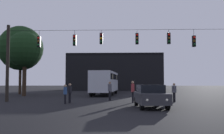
{
  "coord_description": "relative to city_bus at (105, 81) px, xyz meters",
  "views": [
    {
      "loc": [
        0.4,
        -7.32,
        1.72
      ],
      "look_at": [
        -0.65,
        19.73,
        3.28
      ],
      "focal_mm": 41.15,
      "sensor_mm": 36.0,
      "label": 1
    }
  ],
  "objects": [
    {
      "name": "ground_plane",
      "position": [
        1.81,
        -1.88,
        -1.87
      ],
      "size": [
        168.0,
        168.0,
        0.0
      ],
      "primitive_type": "plane",
      "color": "black",
      "rests_on": "ground"
    },
    {
      "name": "overhead_signal_span",
      "position": [
        1.85,
        -11.75,
        2.24
      ],
      "size": [
        19.46,
        0.44,
        6.71
      ],
      "color": "black",
      "rests_on": "ground"
    },
    {
      "name": "city_bus",
      "position": [
        0.0,
        0.0,
        0.0
      ],
      "size": [
        3.15,
        11.13,
        3.0
      ],
      "color": "#B7BCC6",
      "rests_on": "ground"
    },
    {
      "name": "car_near_right",
      "position": [
        4.11,
        -16.43,
        -1.07
      ],
      "size": [
        2.08,
        4.43,
        1.52
      ],
      "color": "#2D2D33",
      "rests_on": "ground"
    },
    {
      "name": "car_far_left",
      "position": [
        0.16,
        9.2,
        -1.07
      ],
      "size": [
        2.05,
        4.42,
        1.52
      ],
      "color": "black",
      "rests_on": "ground"
    },
    {
      "name": "pedestrian_crossing_left",
      "position": [
        6.66,
        -11.53,
        -0.96
      ],
      "size": [
        0.34,
        0.42,
        1.61
      ],
      "color": "black",
      "rests_on": "ground"
    },
    {
      "name": "pedestrian_crossing_center",
      "position": [
        -2.04,
        -12.93,
        -0.98
      ],
      "size": [
        0.3,
        0.4,
        1.59
      ],
      "color": "black",
      "rests_on": "ground"
    },
    {
      "name": "pedestrian_crossing_right",
      "position": [
        1.09,
        -10.17,
        -0.88
      ],
      "size": [
        0.34,
        0.42,
        1.74
      ],
      "color": "black",
      "rests_on": "ground"
    },
    {
      "name": "pedestrian_near_bus",
      "position": [
        3.09,
        -12.51,
        -0.84
      ],
      "size": [
        0.26,
        0.37,
        1.79
      ],
      "color": "black",
      "rests_on": "ground"
    },
    {
      "name": "pedestrian_trailing",
      "position": [
        -2.21,
        -13.83,
        -1.02
      ],
      "size": [
        0.34,
        0.42,
        1.51
      ],
      "color": "black",
      "rests_on": "ground"
    },
    {
      "name": "corner_building",
      "position": [
        0.78,
        21.53,
        1.75
      ],
      "size": [
        18.63,
        13.69,
        7.24
      ],
      "color": "black",
      "rests_on": "ground"
    },
    {
      "name": "tree_left_silhouette",
      "position": [
        -9.61,
        -3.08,
        3.77
      ],
      "size": [
        4.34,
        4.34,
        7.85
      ],
      "color": "#2D2116",
      "rests_on": "ground"
    },
    {
      "name": "tree_behind_building",
      "position": [
        -12.01,
        1.58,
        4.57
      ],
      "size": [
        6.22,
        6.22,
        9.55
      ],
      "color": "#2D2116",
      "rests_on": "ground"
    }
  ]
}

